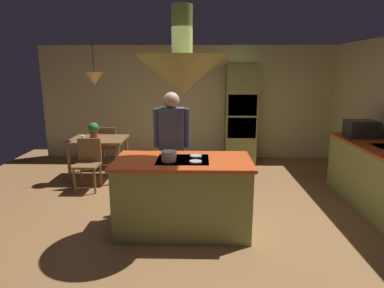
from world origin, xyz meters
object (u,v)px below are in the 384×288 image
at_px(kitchen_island, 183,195).
at_px(dining_table, 99,144).
at_px(oven_tower, 240,115).
at_px(chair_by_back_wall, 108,144).
at_px(microwave_on_counter, 361,129).
at_px(person_at_island, 172,143).
at_px(chair_facing_island, 88,160).
at_px(cup_on_table, 83,138).
at_px(potted_plant_on_table, 94,129).
at_px(cooking_pot_on_cooktop, 169,156).

height_order(kitchen_island, dining_table, kitchen_island).
bearing_deg(oven_tower, dining_table, -157.79).
bearing_deg(kitchen_island, chair_by_back_wall, 121.94).
distance_m(dining_table, microwave_on_counter, 4.61).
bearing_deg(person_at_island, microwave_on_counter, 13.08).
xyz_separation_m(chair_by_back_wall, microwave_on_counter, (4.54, -1.30, 0.58)).
relative_size(chair_facing_island, cup_on_table, 9.67).
bearing_deg(dining_table, person_at_island, -42.54).
bearing_deg(kitchen_island, cup_on_table, 135.30).
bearing_deg(cup_on_table, potted_plant_on_table, 58.33).
relative_size(oven_tower, person_at_island, 1.24).
xyz_separation_m(chair_by_back_wall, cup_on_table, (-0.22, -0.83, 0.30)).
relative_size(kitchen_island, potted_plant_on_table, 5.67).
bearing_deg(microwave_on_counter, chair_by_back_wall, 163.97).
relative_size(kitchen_island, cup_on_table, 18.89).
xyz_separation_m(kitchen_island, cooking_pot_on_cooktop, (-0.16, -0.13, 0.55)).
distance_m(cup_on_table, cooking_pot_on_cooktop, 2.69).
bearing_deg(kitchen_island, person_at_island, 105.08).
relative_size(oven_tower, dining_table, 2.09).
bearing_deg(microwave_on_counter, chair_facing_island, 179.36).
bearing_deg(cooking_pot_on_cooktop, cup_on_table, 130.91).
relative_size(person_at_island, microwave_on_counter, 3.74).
bearing_deg(chair_facing_island, oven_tower, 32.30).
bearing_deg(potted_plant_on_table, cup_on_table, -121.67).
relative_size(oven_tower, potted_plant_on_table, 7.10).
bearing_deg(chair_by_back_wall, chair_facing_island, 90.00).
relative_size(kitchen_island, microwave_on_counter, 3.70).
bearing_deg(kitchen_island, dining_table, 128.99).
bearing_deg(potted_plant_on_table, chair_by_back_wall, 82.43).
relative_size(chair_facing_island, cooking_pot_on_cooktop, 4.83).
bearing_deg(oven_tower, chair_facing_island, -147.70).
bearing_deg(potted_plant_on_table, person_at_island, -41.40).
bearing_deg(dining_table, microwave_on_counter, -8.49).
distance_m(kitchen_island, dining_table, 2.71).
bearing_deg(chair_by_back_wall, person_at_island, 126.86).
relative_size(person_at_island, cooking_pot_on_cooktop, 9.55).
height_order(kitchen_island, person_at_island, person_at_island).
bearing_deg(cooking_pot_on_cooktop, oven_tower, 69.52).
xyz_separation_m(oven_tower, dining_table, (-2.80, -1.14, -0.42)).
distance_m(kitchen_island, potted_plant_on_table, 2.80).
relative_size(microwave_on_counter, cooking_pot_on_cooktop, 2.56).
distance_m(chair_facing_island, cooking_pot_on_cooktop, 2.28).
bearing_deg(oven_tower, cooking_pot_on_cooktop, -110.48).
distance_m(person_at_island, cooking_pot_on_cooktop, 0.85).
bearing_deg(chair_facing_island, cup_on_table, 117.08).
relative_size(kitchen_island, cooking_pot_on_cooktop, 9.45).
xyz_separation_m(oven_tower, cooking_pot_on_cooktop, (-1.26, -3.37, -0.05)).
relative_size(dining_table, person_at_island, 0.59).
xyz_separation_m(chair_facing_island, potted_plant_on_table, (-0.08, 0.64, 0.42)).
bearing_deg(cooking_pot_on_cooktop, kitchen_island, 39.09).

